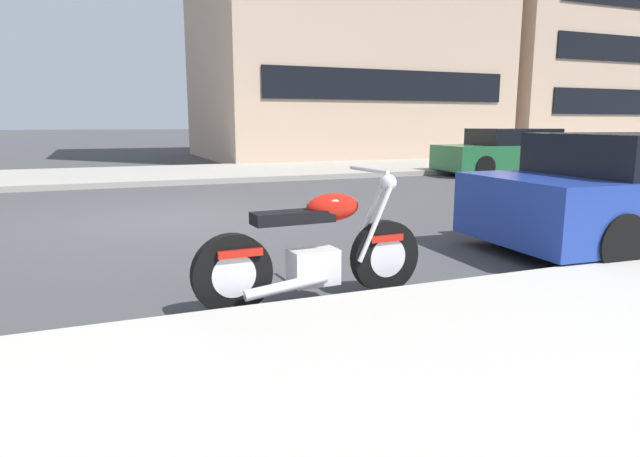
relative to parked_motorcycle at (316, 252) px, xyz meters
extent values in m
plane|color=#3D3D3F|center=(-0.59, 4.68, -0.43)|extent=(260.00, 260.00, 0.00)
cube|color=gray|center=(11.41, 12.04, -0.36)|extent=(120.00, 5.00, 0.14)
cube|color=silver|center=(-0.59, 0.42, -0.43)|extent=(0.12, 2.20, 0.01)
cylinder|color=black|center=(0.68, 0.04, -0.11)|extent=(0.65, 0.14, 0.65)
cylinder|color=silver|center=(0.68, 0.04, -0.11)|extent=(0.36, 0.14, 0.36)
cylinder|color=black|center=(-0.72, -0.03, -0.11)|extent=(0.65, 0.14, 0.65)
cylinder|color=silver|center=(-0.72, -0.03, -0.11)|extent=(0.36, 0.14, 0.36)
cube|color=silver|center=(-0.02, 0.00, -0.12)|extent=(0.41, 0.28, 0.30)
cube|color=black|center=(-0.20, -0.01, 0.31)|extent=(0.69, 0.25, 0.10)
ellipsoid|color=#B7190F|center=(0.16, 0.01, 0.37)|extent=(0.49, 0.26, 0.24)
cube|color=#B7190F|center=(-0.67, -0.03, 0.07)|extent=(0.37, 0.20, 0.06)
cube|color=#B7190F|center=(0.66, 0.04, 0.07)|extent=(0.33, 0.18, 0.06)
cylinder|color=silver|center=(0.53, 0.10, 0.21)|extent=(0.34, 0.06, 0.65)
cylinder|color=silver|center=(0.54, -0.04, 0.21)|extent=(0.34, 0.06, 0.65)
cylinder|color=silver|center=(0.50, 0.03, 0.67)|extent=(0.07, 0.62, 0.04)
sphere|color=silver|center=(0.70, 0.04, 0.55)|extent=(0.15, 0.15, 0.15)
cylinder|color=silver|center=(-0.31, -0.15, -0.22)|extent=(0.71, 0.13, 0.16)
cylinder|color=black|center=(3.25, 1.43, -0.12)|extent=(0.63, 0.25, 0.62)
cylinder|color=black|center=(3.17, -0.27, -0.12)|extent=(0.63, 0.25, 0.62)
cube|color=#236638|center=(9.77, 8.97, 0.08)|extent=(4.51, 2.01, 0.71)
cube|color=black|center=(9.81, 8.96, 0.67)|extent=(2.37, 1.74, 0.47)
cylinder|color=black|center=(8.26, 8.26, -0.12)|extent=(0.63, 0.26, 0.62)
cylinder|color=black|center=(8.36, 9.84, -0.12)|extent=(0.63, 0.26, 0.62)
cylinder|color=black|center=(11.17, 8.09, -0.12)|extent=(0.63, 0.26, 0.62)
cylinder|color=black|center=(11.27, 9.67, -0.12)|extent=(0.63, 0.26, 0.62)
cube|color=tan|center=(8.69, 19.15, 6.07)|extent=(11.76, 9.62, 13.01)
cube|color=black|center=(8.69, 14.31, 2.43)|extent=(9.88, 0.06, 1.10)
cube|color=tan|center=(22.78, 20.18, 5.07)|extent=(14.97, 11.68, 11.01)
camera|label=1|loc=(-1.68, -4.23, 1.07)|focal=31.26mm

